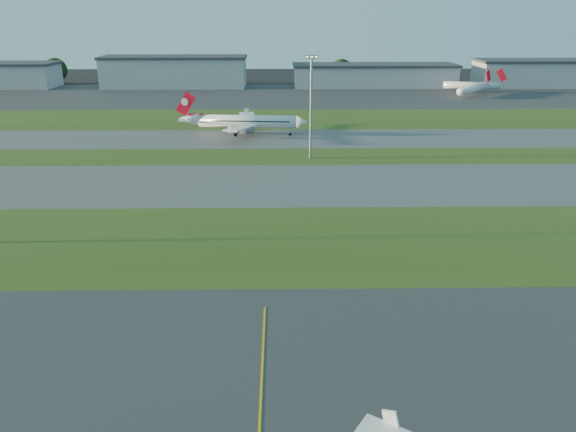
{
  "coord_description": "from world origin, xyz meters",
  "views": [
    {
      "loc": [
        6.94,
        -33.63,
        35.78
      ],
      "look_at": [
        8.21,
        45.2,
        7.0
      ],
      "focal_mm": 35.0,
      "sensor_mm": 36.0,
      "label": 1
    }
  ],
  "objects_px": {
    "mini_jet_near": "(474,89)",
    "light_mast_centre": "(311,101)",
    "mini_jet_far": "(472,85)",
    "airliner_taxiing": "(247,122)"
  },
  "relations": [
    {
      "from": "mini_jet_far",
      "to": "light_mast_centre",
      "type": "relative_size",
      "value": 1.11
    },
    {
      "from": "light_mast_centre",
      "to": "mini_jet_near",
      "type": "bearing_deg",
      "value": 54.67
    },
    {
      "from": "mini_jet_near",
      "to": "mini_jet_far",
      "type": "height_order",
      "value": "same"
    },
    {
      "from": "airliner_taxiing",
      "to": "mini_jet_far",
      "type": "distance_m",
      "value": 139.02
    },
    {
      "from": "airliner_taxiing",
      "to": "light_mast_centre",
      "type": "height_order",
      "value": "light_mast_centre"
    },
    {
      "from": "light_mast_centre",
      "to": "mini_jet_far",
      "type": "bearing_deg",
      "value": 56.54
    },
    {
      "from": "airliner_taxiing",
      "to": "mini_jet_near",
      "type": "relative_size",
      "value": 1.74
    },
    {
      "from": "mini_jet_near",
      "to": "light_mast_centre",
      "type": "xyz_separation_m",
      "value": [
        -79.34,
        -111.95,
        11.53
      ]
    },
    {
      "from": "mini_jet_near",
      "to": "mini_jet_far",
      "type": "relative_size",
      "value": 0.75
    },
    {
      "from": "mini_jet_near",
      "to": "light_mast_centre",
      "type": "distance_m",
      "value": 137.7
    }
  ]
}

